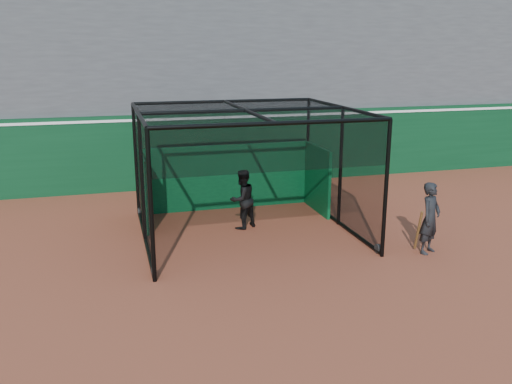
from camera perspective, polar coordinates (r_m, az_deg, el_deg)
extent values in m
plane|color=brown|center=(11.02, 1.62, -9.74)|extent=(120.00, 120.00, 0.00)
cube|color=#0A381B|center=(18.61, -6.09, 4.46)|extent=(50.00, 0.45, 2.50)
cube|color=white|center=(18.44, -6.19, 7.82)|extent=(50.00, 0.50, 0.08)
cube|color=#4C4C4F|center=(22.15, -8.01, 12.89)|extent=(50.00, 7.85, 7.75)
cube|color=#074C24|center=(15.88, -3.12, 1.61)|extent=(5.00, 0.10, 1.90)
cylinder|color=black|center=(11.50, -10.72, -8.32)|extent=(0.08, 0.22, 0.22)
cylinder|color=black|center=(12.89, 12.71, -5.84)|extent=(0.08, 0.22, 0.22)
cylinder|color=black|center=(15.69, -12.19, -2.06)|extent=(0.08, 0.22, 0.22)
cylinder|color=black|center=(16.73, 5.58, -0.72)|extent=(0.08, 0.22, 0.22)
imported|color=black|center=(14.11, -1.46, -0.77)|extent=(0.95, 0.88, 1.57)
imported|color=black|center=(13.01, 17.87, -2.63)|extent=(0.73, 0.66, 1.67)
cylinder|color=#593819|center=(13.00, 16.72, -3.87)|extent=(0.16, 0.38, 1.00)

